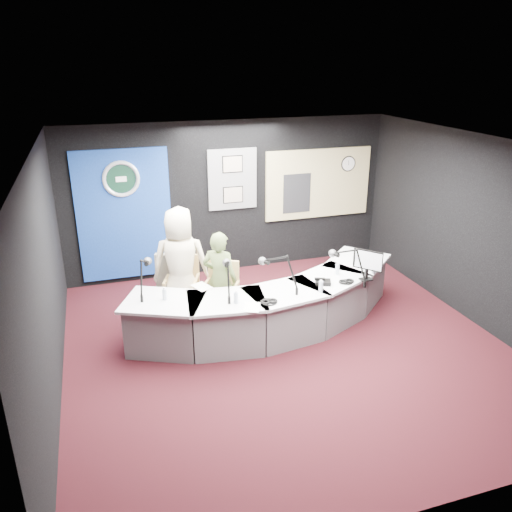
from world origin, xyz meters
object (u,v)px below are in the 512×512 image
object	(u,v)px
broadcast_desk	(271,306)
armchair_left	(182,289)
armchair_right	(220,296)
person_man	(181,264)
person_woman	(220,279)

from	to	relation	value
broadcast_desk	armchair_left	distance (m)	1.43
broadcast_desk	armchair_right	distance (m)	0.78
broadcast_desk	person_man	xyz separation A→B (m)	(-1.17, 0.81, 0.51)
broadcast_desk	armchair_left	world-z (taller)	armchair_left
armchair_right	person_man	bearing A→B (deg)	169.95
armchair_right	person_woman	world-z (taller)	person_woman
person_man	person_woman	world-z (taller)	person_man
person_woman	armchair_left	bearing A→B (deg)	-2.09
broadcast_desk	person_man	bearing A→B (deg)	145.38
armchair_left	person_man	world-z (taller)	person_man
person_man	armchair_left	bearing A→B (deg)	-0.00
person_man	broadcast_desk	bearing A→B (deg)	157.46
armchair_left	person_woman	size ratio (longest dim) A/B	0.64
armchair_left	person_woman	distance (m)	0.71
person_man	person_woman	bearing A→B (deg)	152.63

